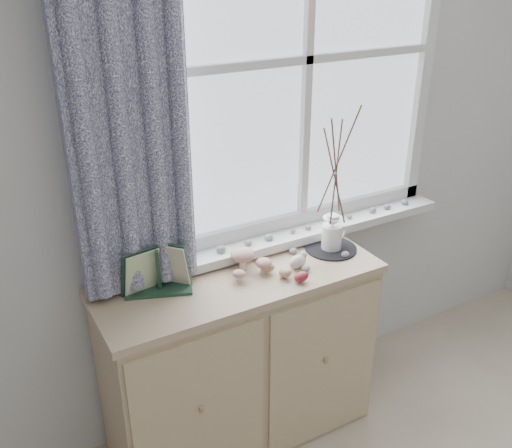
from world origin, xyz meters
name	(u,v)px	position (x,y,z in m)	size (l,w,h in m)	color
sideboard	(241,360)	(-0.15, 1.75, 0.43)	(1.20, 0.45, 0.85)	tan
botanical_book	(160,272)	(-0.48, 1.78, 0.95)	(0.30, 0.13, 0.21)	#1D3D2A
toadstool_cluster	(247,259)	(-0.10, 1.78, 0.91)	(0.18, 0.16, 0.10)	silver
wooden_eggs	(284,272)	(0.01, 1.66, 0.87)	(0.13, 0.17, 0.06)	tan
songbird_figurine	(298,261)	(0.10, 1.70, 0.88)	(0.12, 0.06, 0.06)	white
crocheted_doily	(331,248)	(0.32, 1.77, 0.85)	(0.23, 0.23, 0.01)	black
twig_pitcher	(336,167)	(0.32, 1.77, 1.24)	(0.29, 0.29, 0.68)	silver
sideboard_pebbles	(315,258)	(0.20, 1.72, 0.86)	(0.26, 0.19, 0.03)	gray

